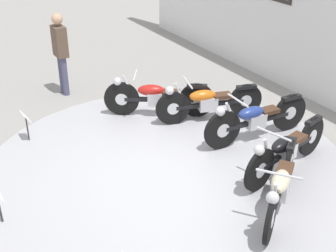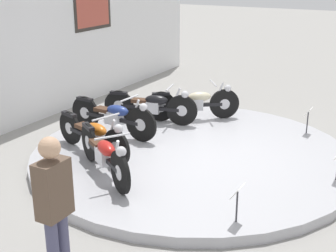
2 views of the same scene
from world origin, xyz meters
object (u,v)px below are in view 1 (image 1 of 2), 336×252
motorcycle_orange (208,101)px  visitor_standing (60,50)px  info_placard_front_left (26,120)px  motorcycle_blue (255,118)px  motorcycle_black (286,149)px  motorcycle_red (157,96)px  motorcycle_cream (281,185)px

motorcycle_orange → visitor_standing: (-2.78, -1.66, 0.42)m
visitor_standing → info_placard_front_left: bearing=-34.6°
motorcycle_blue → info_placard_front_left: size_ratio=3.91×
motorcycle_orange → info_placard_front_left: size_ratio=3.70×
motorcycle_orange → motorcycle_blue: motorcycle_blue is taller
motorcycle_black → motorcycle_red: bearing=-165.2°
motorcycle_blue → info_placard_front_left: motorcycle_blue is taller
motorcycle_red → motorcycle_black: (2.56, 0.68, -0.00)m
motorcycle_cream → info_placard_front_left: (-3.48, -2.27, -0.02)m
motorcycle_blue → visitor_standing: size_ratio=1.19×
motorcycle_cream → info_placard_front_left: motorcycle_cream is taller
motorcycle_red → motorcycle_cream: 3.19m
motorcycle_orange → motorcycle_cream: size_ratio=1.17×
motorcycle_red → motorcycle_blue: size_ratio=0.84×
motorcycle_red → motorcycle_blue: bearing=30.6°
motorcycle_blue → motorcycle_black: size_ratio=1.03×
motorcycle_blue → motorcycle_orange: bearing=-164.9°
motorcycle_black → visitor_standing: bearing=-160.6°
motorcycle_orange → motorcycle_blue: bearing=15.1°
motorcycle_blue → motorcycle_red: bearing=-149.4°
motorcycle_red → motorcycle_cream: motorcycle_red is taller
motorcycle_orange → motorcycle_cream: 2.66m
motorcycle_cream → info_placard_front_left: 4.16m
motorcycle_cream → info_placard_front_left: bearing=-146.9°
motorcycle_red → motorcycle_blue: motorcycle_blue is taller
motorcycle_red → visitor_standing: 2.41m
motorcycle_cream → motorcycle_red: bearing=-180.0°
motorcycle_cream → visitor_standing: size_ratio=0.96×
motorcycle_red → motorcycle_black: bearing=14.8°
motorcycle_cream → motorcycle_black: bearing=132.5°
motorcycle_orange → motorcycle_black: bearing=0.0°
motorcycle_orange → motorcycle_black: (1.95, 0.00, 0.01)m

